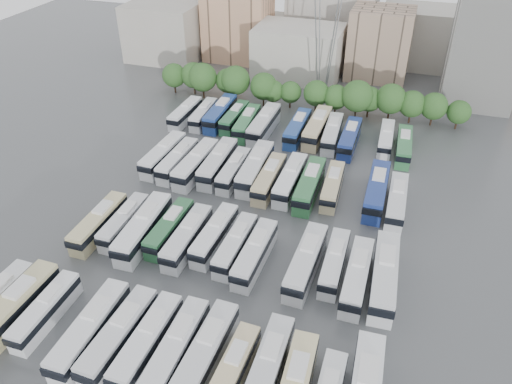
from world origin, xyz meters
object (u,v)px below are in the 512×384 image
(apartment_tower, at_px, (487,42))
(bus_r1_s5, at_px, (187,237))
(bus_r2_s7, at_px, (269,178))
(bus_r2_s12, at_px, (377,190))
(bus_r2_s2, at_px, (178,160))
(bus_r3_s1, at_px, (204,114))
(bus_r1_s3, at_px, (143,228))
(bus_r3_s2, at_px, (220,113))
(bus_r2_s9, at_px, (310,185))
(bus_r1_s8, at_px, (255,253))
(bus_r0_s8, at_px, (206,354))
(bus_r0_s1, at_px, (14,309))
(bus_r1_s10, at_px, (306,261))
(bus_r3_s0, at_px, (185,113))
(bus_r2_s1, at_px, (163,155))
(bus_r1_s12, at_px, (357,276))
(bus_r0_s7, at_px, (177,348))
(bus_r1_s4, at_px, (170,228))
(bus_r3_s9, at_px, (332,133))
(bus_r1_s7, at_px, (235,245))
(bus_r2_s8, at_px, (290,179))
(bus_r3_s5, at_px, (264,124))
(bus_r3_s10, at_px, (350,138))
(bus_r0_s5, at_px, (119,336))
(bus_r0_s4, at_px, (91,330))
(bus_r3_s13, at_px, (404,146))
(bus_r1_s2, at_px, (124,222))
(bus_r1_s1, at_px, (99,223))
(bus_r3_s12, at_px, (386,139))
(bus_r1_s11, at_px, (334,262))
(bus_r2_s5, at_px, (234,170))
(bus_r3_s3, at_px, (235,117))
(bus_r3_s8, at_px, (317,127))
(bus_r0_s10, at_px, (268,369))
(bus_r2_s13, at_px, (397,201))
(bus_r2_s10, at_px, (332,186))
(bus_r2_s4, at_px, (218,163))
(bus_r2_s3, at_px, (196,164))
(electricity_pylon, at_px, (328,11))
(bus_r0_s2, at_px, (46,310))

(apartment_tower, distance_m, bus_r1_s5, 76.02)
(bus_r2_s7, bearing_deg, bus_r2_s12, 5.38)
(bus_r2_s2, relative_size, bus_r3_s1, 1.07)
(bus_r1_s3, relative_size, bus_r2_s12, 1.00)
(bus_r2_s7, distance_m, bus_r3_s2, 25.68)
(bus_r2_s9, bearing_deg, bus_r1_s8, -100.76)
(bus_r0_s8, distance_m, bus_r2_s7, 34.75)
(bus_r0_s1, bearing_deg, bus_r2_s2, 86.00)
(bus_r1_s10, bearing_deg, bus_r3_s0, 134.80)
(bus_r2_s1, xyz_separation_m, bus_r2_s9, (26.25, -1.57, 0.06))
(bus_r2_s2, relative_size, bus_r3_s2, 0.92)
(bus_r1_s12, relative_size, bus_r2_s2, 1.03)
(bus_r1_s12, bearing_deg, apartment_tower, 76.32)
(bus_r1_s8, bearing_deg, bus_r0_s7, -99.00)
(bus_r1_s4, bearing_deg, bus_r3_s9, 65.88)
(bus_r1_s7, distance_m, bus_r2_s8, 17.92)
(bus_r3_s5, relative_size, bus_r3_s10, 1.09)
(bus_r0_s5, xyz_separation_m, bus_r2_s1, (-13.23, 36.83, -0.00))
(bus_r3_s5, bearing_deg, bus_r2_s2, -119.69)
(bus_r0_s4, bearing_deg, bus_r2_s9, 64.86)
(bus_r2_s8, distance_m, bus_r3_s13, 23.77)
(bus_r1_s8, relative_size, bus_r2_s12, 0.89)
(bus_r1_s8, relative_size, bus_r2_s1, 0.95)
(bus_r1_s2, bearing_deg, bus_r1_s8, -2.73)
(bus_r1_s1, height_order, bus_r3_s10, bus_r3_s10)
(apartment_tower, distance_m, bus_r3_s12, 33.36)
(bus_r1_s11, relative_size, bus_r3_s12, 0.99)
(bus_r2_s5, distance_m, bus_r3_s13, 31.20)
(bus_r1_s7, relative_size, bus_r3_s3, 1.01)
(bus_r3_s3, height_order, bus_r3_s8, bus_r3_s8)
(bus_r0_s10, bearing_deg, bus_r2_s13, 73.68)
(bus_r2_s10, height_order, bus_r3_s5, bus_r3_s5)
(bus_r1_s10, height_order, bus_r3_s8, bus_r3_s8)
(bus_r2_s2, bearing_deg, bus_r2_s13, 0.07)
(bus_r3_s10, distance_m, bus_r3_s12, 6.70)
(bus_r2_s10, height_order, bus_r3_s3, bus_r2_s10)
(bus_r1_s10, bearing_deg, bus_r0_s4, -135.98)
(bus_r1_s12, xyz_separation_m, bus_r2_s12, (0.09, 19.63, 0.19))
(bus_r0_s10, height_order, bus_r2_s13, bus_r0_s10)
(bus_r1_s7, xyz_separation_m, bus_r2_s5, (-6.74, 17.79, -0.00))
(bus_r2_s4, bearing_deg, bus_r2_s3, -157.82)
(bus_r2_s2, xyz_separation_m, bus_r2_s12, (33.33, 0.90, 0.25))
(bus_r1_s7, relative_size, bus_r2_s7, 0.95)
(electricity_pylon, bearing_deg, bus_r3_s10, -65.61)
(bus_r0_s10, distance_m, bus_r2_s12, 36.53)
(bus_r0_s10, xyz_separation_m, bus_r1_s7, (-9.75, 17.32, -0.15))
(bus_r1_s5, distance_m, bus_r1_s11, 20.06)
(bus_r2_s2, height_order, bus_r2_s13, bus_r2_s13)
(bus_r0_s1, height_order, bus_r1_s1, bus_r0_s1)
(apartment_tower, distance_m, bus_r0_s2, 95.63)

